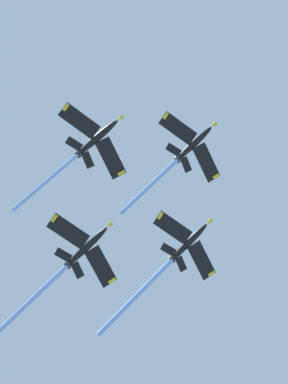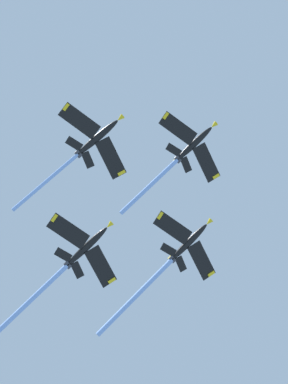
{
  "view_description": "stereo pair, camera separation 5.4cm",
  "coord_description": "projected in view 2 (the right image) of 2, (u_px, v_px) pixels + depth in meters",
  "views": [
    {
      "loc": [
        -7.88,
        -11.91,
        1.58
      ],
      "look_at": [
        -7.4,
        13.5,
        112.46
      ],
      "focal_mm": 46.9,
      "sensor_mm": 36.0,
      "label": 1
    },
    {
      "loc": [
        -7.93,
        -11.91,
        1.58
      ],
      "look_at": [
        -7.4,
        13.5,
        112.46
      ],
      "focal_mm": 46.9,
      "sensor_mm": 36.0,
      "label": 2
    }
  ],
  "objects": [
    {
      "name": "jet_left_wing",
      "position": [
        169.0,
        262.0,
        115.66
      ],
      "size": [
        27.65,
        26.27,
        14.9
      ],
      "color": "black"
    },
    {
      "name": "jet_lead",
      "position": [
        182.0,
        155.0,
        117.14
      ],
      "size": [
        23.89,
        22.86,
        13.04
      ],
      "color": "black"
    },
    {
      "name": "jet_slot",
      "position": [
        65.0,
        268.0,
        107.58
      ],
      "size": [
        27.96,
        26.47,
        15.87
      ],
      "color": "black"
    },
    {
      "name": "jet_right_wing",
      "position": [
        87.0,
        146.0,
        109.75
      ],
      "size": [
        23.91,
        22.59,
        12.74
      ],
      "color": "black"
    }
  ]
}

